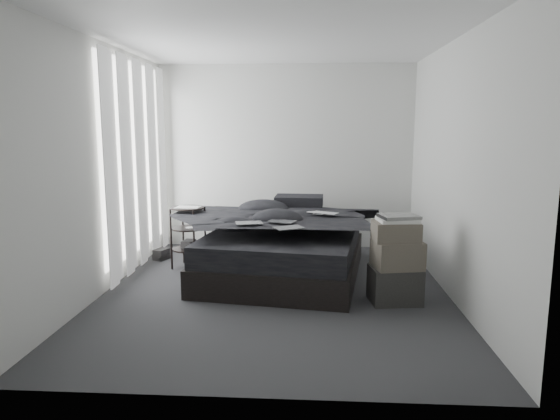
# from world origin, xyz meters

# --- Properties ---
(floor) EXTENTS (3.60, 4.20, 0.01)m
(floor) POSITION_xyz_m (0.00, 0.00, 0.00)
(floor) COLOR #303033
(floor) RESTS_ON ground
(ceiling) EXTENTS (3.60, 4.20, 0.01)m
(ceiling) POSITION_xyz_m (0.00, 0.00, 2.60)
(ceiling) COLOR white
(ceiling) RESTS_ON ground
(wall_back) EXTENTS (3.60, 0.01, 2.60)m
(wall_back) POSITION_xyz_m (0.00, 2.10, 1.30)
(wall_back) COLOR silver
(wall_back) RESTS_ON ground
(wall_front) EXTENTS (3.60, 0.01, 2.60)m
(wall_front) POSITION_xyz_m (0.00, -2.10, 1.30)
(wall_front) COLOR silver
(wall_front) RESTS_ON ground
(wall_left) EXTENTS (0.01, 4.20, 2.60)m
(wall_left) POSITION_xyz_m (-1.80, 0.00, 1.30)
(wall_left) COLOR silver
(wall_left) RESTS_ON ground
(wall_right) EXTENTS (0.01, 4.20, 2.60)m
(wall_right) POSITION_xyz_m (1.80, 0.00, 1.30)
(wall_right) COLOR silver
(wall_right) RESTS_ON ground
(window_left) EXTENTS (0.02, 2.00, 2.30)m
(window_left) POSITION_xyz_m (-1.78, 0.90, 1.35)
(window_left) COLOR white
(window_left) RESTS_ON wall_left
(curtain_left) EXTENTS (0.06, 2.12, 2.48)m
(curtain_left) POSITION_xyz_m (-1.73, 0.90, 1.28)
(curtain_left) COLOR white
(curtain_left) RESTS_ON wall_left
(bed) EXTENTS (1.99, 2.44, 0.30)m
(bed) POSITION_xyz_m (0.07, 0.66, 0.15)
(bed) COLOR black
(bed) RESTS_ON floor
(mattress) EXTENTS (1.92, 2.37, 0.24)m
(mattress) POSITION_xyz_m (0.07, 0.66, 0.42)
(mattress) COLOR black
(mattress) RESTS_ON bed
(duvet) EXTENTS (1.90, 2.12, 0.26)m
(duvet) POSITION_xyz_m (0.06, 0.61, 0.67)
(duvet) COLOR black
(duvet) RESTS_ON mattress
(pillow_lower) EXTENTS (0.73, 0.55, 0.15)m
(pillow_lower) POSITION_xyz_m (0.14, 1.52, 0.61)
(pillow_lower) COLOR black
(pillow_lower) RESTS_ON mattress
(pillow_upper) EXTENTS (0.64, 0.46, 0.14)m
(pillow_upper) POSITION_xyz_m (0.21, 1.49, 0.76)
(pillow_upper) COLOR black
(pillow_upper) RESTS_ON pillow_lower
(laptop) EXTENTS (0.42, 0.36, 0.03)m
(laptop) POSITION_xyz_m (0.48, 0.65, 0.81)
(laptop) COLOR silver
(laptop) RESTS_ON duvet
(comic_a) EXTENTS (0.32, 0.24, 0.01)m
(comic_a) POSITION_xyz_m (-0.29, 0.11, 0.80)
(comic_a) COLOR black
(comic_a) RESTS_ON duvet
(comic_b) EXTENTS (0.33, 0.27, 0.01)m
(comic_b) POSITION_xyz_m (0.06, 0.22, 0.81)
(comic_b) COLOR black
(comic_b) RESTS_ON duvet
(comic_c) EXTENTS (0.33, 0.29, 0.01)m
(comic_c) POSITION_xyz_m (0.15, -0.12, 0.81)
(comic_c) COLOR black
(comic_c) RESTS_ON duvet
(side_stand) EXTENTS (0.49, 0.49, 0.75)m
(side_stand) POSITION_xyz_m (-1.14, 0.90, 0.37)
(side_stand) COLOR black
(side_stand) RESTS_ON floor
(papers) EXTENTS (0.30, 0.23, 0.01)m
(papers) POSITION_xyz_m (-1.14, 0.89, 0.76)
(papers) COLOR white
(papers) RESTS_ON side_stand
(floor_books) EXTENTS (0.21, 0.24, 0.14)m
(floor_books) POSITION_xyz_m (-1.60, 1.24, 0.07)
(floor_books) COLOR black
(floor_books) RESTS_ON floor
(box_lower) EXTENTS (0.53, 0.43, 0.36)m
(box_lower) POSITION_xyz_m (1.21, -0.22, 0.18)
(box_lower) COLOR #242424
(box_lower) RESTS_ON floor
(box_mid) EXTENTS (0.51, 0.44, 0.27)m
(box_mid) POSITION_xyz_m (1.22, -0.23, 0.49)
(box_mid) COLOR #534D42
(box_mid) RESTS_ON box_lower
(box_upper) EXTENTS (0.45, 0.38, 0.19)m
(box_upper) POSITION_xyz_m (1.20, -0.22, 0.72)
(box_upper) COLOR #534D42
(box_upper) RESTS_ON box_mid
(art_book_white) EXTENTS (0.40, 0.34, 0.04)m
(art_book_white) POSITION_xyz_m (1.21, -0.22, 0.83)
(art_book_white) COLOR silver
(art_book_white) RESTS_ON box_upper
(art_book_snake) EXTENTS (0.41, 0.36, 0.03)m
(art_book_snake) POSITION_xyz_m (1.22, -0.23, 0.87)
(art_book_snake) COLOR silver
(art_book_snake) RESTS_ON art_book_white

